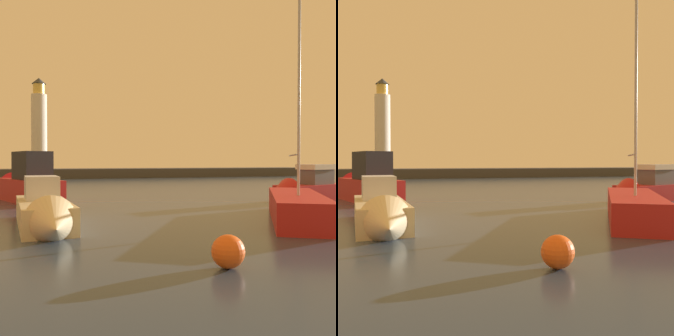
% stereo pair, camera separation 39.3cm
% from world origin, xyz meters
% --- Properties ---
extents(ground_plane, '(220.00, 220.00, 0.00)m').
position_xyz_m(ground_plane, '(0.00, 31.35, 0.00)').
color(ground_plane, '#2D3D51').
extents(breakwater, '(80.66, 6.44, 1.47)m').
position_xyz_m(breakwater, '(0.00, 62.71, 0.74)').
color(breakwater, '#423F3D').
rests_on(breakwater, ground_plane).
extents(lighthouse, '(2.36, 2.36, 14.17)m').
position_xyz_m(lighthouse, '(-6.43, 62.71, 8.18)').
color(lighthouse, silver).
rests_on(lighthouse, breakwater).
extents(motorboat_1, '(7.57, 4.13, 2.87)m').
position_xyz_m(motorboat_1, '(11.59, 21.43, 0.79)').
color(motorboat_1, '#B21E1E').
rests_on(motorboat_1, ground_plane).
extents(motorboat_2, '(5.24, 8.95, 3.57)m').
position_xyz_m(motorboat_2, '(-6.49, 27.19, 1.13)').
color(motorboat_2, '#B21E1E').
rests_on(motorboat_2, ground_plane).
extents(motorboat_4, '(2.67, 7.77, 2.41)m').
position_xyz_m(motorboat_4, '(-5.00, 15.17, 0.66)').
color(motorboat_4, beige).
rests_on(motorboat_4, ground_plane).
extents(sailboat_moored, '(6.09, 8.40, 11.20)m').
position_xyz_m(sailboat_moored, '(5.93, 14.34, 0.64)').
color(sailboat_moored, '#B21E1E').
rests_on(sailboat_moored, ground_plane).
extents(mooring_buoy, '(0.85, 0.85, 0.85)m').
position_xyz_m(mooring_buoy, '(-0.54, 8.05, 0.43)').
color(mooring_buoy, '#EA5919').
rests_on(mooring_buoy, ground_plane).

